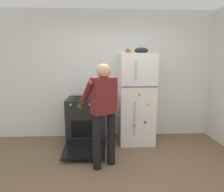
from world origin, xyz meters
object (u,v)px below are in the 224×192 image
(stove_range, at_px, (87,121))
(person_cook, at_px, (103,107))
(refrigerator, at_px, (136,99))
(coffee_mug, at_px, (128,51))
(mixing_bowl, at_px, (141,51))
(red_pot, at_px, (94,95))

(stove_range, distance_m, person_cook, 1.10)
(refrigerator, distance_m, coffee_mug, 0.96)
(refrigerator, bearing_deg, coffee_mug, 164.17)
(coffee_mug, xyz_separation_m, mixing_bowl, (0.26, -0.05, 0.01))
(person_cook, height_order, red_pot, person_cook)
(person_cook, bearing_deg, refrigerator, 54.03)
(person_cook, bearing_deg, stove_range, 109.51)
(red_pot, height_order, mixing_bowl, mixing_bowl)
(person_cook, height_order, coffee_mug, coffee_mug)
(refrigerator, relative_size, stove_range, 1.46)
(person_cook, xyz_separation_m, coffee_mug, (0.51, 0.99, 0.88))
(stove_range, height_order, mixing_bowl, mixing_bowl)
(refrigerator, xyz_separation_m, mixing_bowl, (0.08, 0.00, 0.96))
(stove_range, xyz_separation_m, coffee_mug, (0.83, 0.07, 1.39))
(stove_range, relative_size, mixing_bowl, 4.56)
(red_pot, relative_size, coffee_mug, 3.29)
(refrigerator, bearing_deg, mixing_bowl, 0.22)
(refrigerator, height_order, person_cook, refrigerator)
(mixing_bowl, bearing_deg, stove_range, -179.06)
(stove_range, xyz_separation_m, person_cook, (0.33, -0.92, 0.50))
(red_pot, bearing_deg, stove_range, 168.68)
(refrigerator, bearing_deg, stove_range, -179.00)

